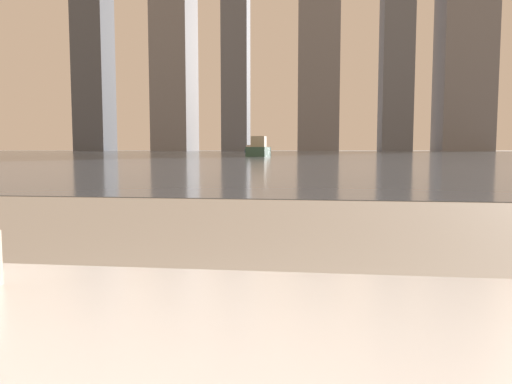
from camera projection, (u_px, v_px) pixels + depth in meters
name	position (u px, v px, depth m)	size (l,w,h in m)	color
harbor_water	(316.00, 154.00, 61.12)	(180.00, 110.00, 0.01)	slate
harbor_boat_0	(249.00, 150.00, 74.38)	(1.22, 3.13, 1.15)	navy
harbor_boat_1	(259.00, 149.00, 41.69)	(1.62, 4.50, 1.68)	#335647
skyline_tower_0	(93.00, 52.00, 121.15)	(7.72, 8.33, 48.23)	#4C515B
skyline_tower_1	(175.00, 58.00, 118.77)	(8.61, 12.16, 44.40)	slate
skyline_tower_2	(236.00, 13.00, 116.05)	(6.06, 6.14, 64.19)	slate
skyline_tower_3	(319.00, 69.00, 114.79)	(9.10, 13.02, 37.58)	slate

